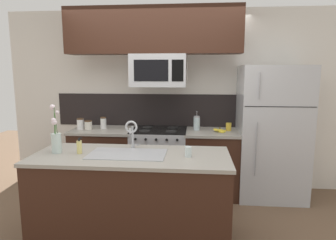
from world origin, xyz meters
name	(u,v)px	position (x,y,z in m)	size (l,w,h in m)	color
ground_plane	(150,223)	(0.00, 0.00, 0.00)	(10.00, 10.00, 0.00)	brown
rear_partition	(182,100)	(0.30, 1.28, 1.30)	(5.20, 0.10, 2.60)	silver
splash_band	(162,110)	(0.00, 1.22, 1.15)	(3.16, 0.01, 0.48)	black
back_counter_left	(104,160)	(-0.80, 0.90, 0.46)	(0.88, 0.65, 0.91)	#381E14
back_counter_right	(211,163)	(0.74, 0.90, 0.46)	(0.74, 0.65, 0.91)	#381E14
stove_range	(159,161)	(0.00, 0.90, 0.46)	(0.76, 0.64, 0.93)	#B7BABF
microwave	(159,71)	(0.00, 0.88, 1.73)	(0.74, 0.40, 0.43)	#B7BABF
upper_cabinet_band	(153,31)	(-0.07, 0.85, 2.25)	(2.32, 0.34, 0.60)	#381E14
refrigerator	(271,133)	(1.53, 0.92, 0.90)	(0.89, 0.74, 1.80)	#B7BABF
storage_jar_tall	(80,124)	(-1.13, 0.88, 0.99)	(0.10, 0.10, 0.15)	silver
storage_jar_medium	(88,125)	(-1.00, 0.86, 0.97)	(0.10, 0.10, 0.13)	silver
storage_jar_short	(103,123)	(-0.80, 0.93, 0.99)	(0.08, 0.08, 0.17)	silver
banana_bunch	(220,131)	(0.83, 0.84, 0.93)	(0.19, 0.16, 0.08)	yellow
french_press	(197,123)	(0.52, 0.96, 1.01)	(0.09, 0.09, 0.27)	silver
coffee_tin	(229,127)	(0.96, 0.95, 0.97)	(0.08, 0.08, 0.11)	gold
island_counter	(132,198)	(-0.13, -0.35, 0.46)	(1.95, 0.81, 0.91)	#381E14
kitchen_sink	(128,161)	(-0.17, -0.35, 0.84)	(0.76, 0.43, 0.16)	#ADAFB5
sink_faucet	(132,131)	(-0.16, -0.14, 1.11)	(0.14, 0.14, 0.31)	#B7BABF
dish_soap_bottle	(79,147)	(-0.65, -0.36, 0.98)	(0.06, 0.05, 0.16)	#DBCC75
spare_glass	(188,152)	(0.44, -0.38, 0.96)	(0.07, 0.07, 0.10)	silver
flower_vase	(56,140)	(-0.89, -0.36, 1.05)	(0.10, 0.13, 0.49)	silver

